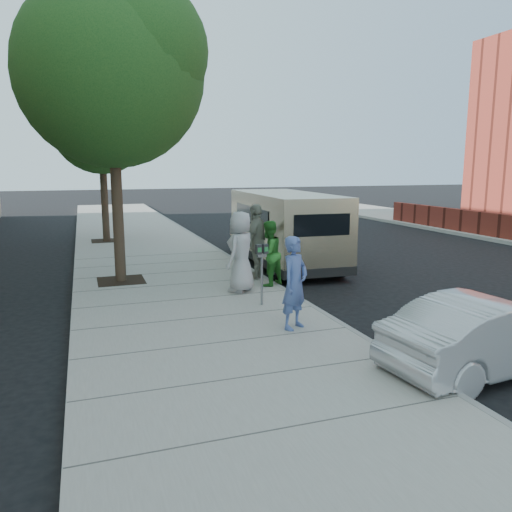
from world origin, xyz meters
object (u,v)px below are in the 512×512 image
object	(u,v)px
tree_near	(112,66)
tree_far	(102,121)
parking_meter	(262,261)
person_officer	(295,283)
person_striped_polo	(257,241)
person_green_shirt	(269,253)
person_gray_shirt	(241,252)
sedan	(492,334)
van	(284,227)

from	to	relation	value
tree_near	tree_far	bearing A→B (deg)	90.00
parking_meter	person_officer	size ratio (longest dim) A/B	0.77
person_officer	person_striped_polo	world-z (taller)	person_striped_polo
person_green_shirt	person_gray_shirt	xyz separation A→B (m)	(-0.84, -0.34, 0.14)
person_gray_shirt	tree_far	bearing A→B (deg)	-119.70
person_officer	person_green_shirt	bearing A→B (deg)	45.47
sedan	person_officer	world-z (taller)	person_officer
van	person_green_shirt	bearing A→B (deg)	-115.99
person_green_shirt	sedan	bearing A→B (deg)	76.64
tree_far	person_green_shirt	distance (m)	10.73
sedan	person_striped_polo	distance (m)	6.93
sedan	person_green_shirt	world-z (taller)	person_green_shirt
van	person_officer	distance (m)	6.79
tree_near	tree_far	xyz separation A→B (m)	(-0.00, 7.60, -0.66)
sedan	person_officer	xyz separation A→B (m)	(-2.20, 2.50, 0.42)
tree_near	sedan	bearing A→B (deg)	-57.09
tree_far	sedan	size ratio (longest dim) A/B	1.78
tree_near	person_officer	world-z (taller)	tree_near
person_striped_polo	person_officer	bearing A→B (deg)	29.24
person_officer	person_striped_polo	xyz separation A→B (m)	(0.74, 4.25, 0.14)
tree_near	person_striped_polo	world-z (taller)	tree_near
person_officer	person_striped_polo	bearing A→B (deg)	48.11
tree_near	van	world-z (taller)	tree_near
tree_far	van	size ratio (longest dim) A/B	1.03
van	sedan	xyz separation A→B (m)	(-0.19, -8.84, -0.62)
tree_far	person_green_shirt	world-z (taller)	tree_far
person_green_shirt	person_gray_shirt	world-z (taller)	person_gray_shirt
van	person_striped_polo	xyz separation A→B (m)	(-1.65, -2.10, -0.07)
van	sedan	distance (m)	8.87
tree_near	person_gray_shirt	distance (m)	5.56
van	sedan	world-z (taller)	van
parking_meter	person_striped_polo	size ratio (longest dim) A/B	0.67
tree_far	sedan	xyz separation A→B (m)	(4.92, -15.20, -4.28)
tree_far	sedan	bearing A→B (deg)	-72.07
tree_far	parking_meter	bearing A→B (deg)	-76.30
sedan	person_striped_polo	size ratio (longest dim) A/B	1.81
person_officer	person_green_shirt	size ratio (longest dim) A/B	1.05
tree_near	parking_meter	size ratio (longest dim) A/B	5.64
tree_near	person_striped_polo	distance (m)	5.65
person_gray_shirt	parking_meter	bearing A→B (deg)	48.08
tree_far	person_officer	world-z (taller)	tree_far
tree_near	person_green_shirt	distance (m)	6.00
parking_meter	person_officer	bearing A→B (deg)	-97.76
person_striped_polo	sedan	bearing A→B (deg)	51.33
sedan	tree_near	bearing A→B (deg)	26.58
van	person_green_shirt	xyz separation A→B (m)	(-1.65, -3.02, -0.25)
tree_far	sedan	distance (m)	16.54
tree_far	van	bearing A→B (deg)	-51.23
person_striped_polo	tree_far	bearing A→B (deg)	-118.71
tree_near	sedan	size ratio (longest dim) A/B	2.07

